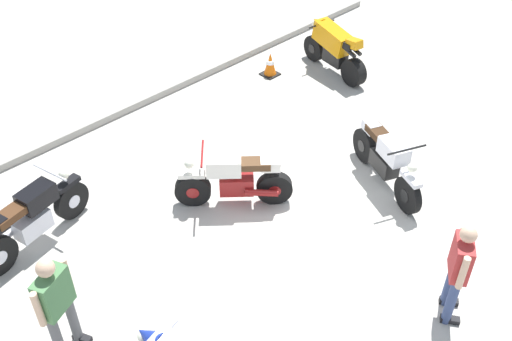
# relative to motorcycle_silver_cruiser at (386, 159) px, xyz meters

# --- Properties ---
(ground_plane) EXTENTS (40.00, 40.00, 0.00)m
(ground_plane) POSITION_rel_motorcycle_silver_cruiser_xyz_m (-1.39, 0.46, -0.52)
(ground_plane) COLOR #B7B2A8
(curb_edge) EXTENTS (14.00, 0.30, 0.15)m
(curb_edge) POSITION_rel_motorcycle_silver_cruiser_xyz_m (-1.39, 5.06, -0.45)
(curb_edge) COLOR #9C978F
(curb_edge) RESTS_ON ground
(motorcycle_silver_cruiser) EXTENTS (1.01, 1.97, 1.09)m
(motorcycle_silver_cruiser) POSITION_rel_motorcycle_silver_cruiser_xyz_m (0.00, 0.00, 0.00)
(motorcycle_silver_cruiser) COLOR black
(motorcycle_silver_cruiser) RESTS_ON ground
(motorcycle_orange_sportbike) EXTENTS (0.71, 1.95, 1.14)m
(motorcycle_orange_sportbike) POSITION_rel_motorcycle_silver_cruiser_xyz_m (2.34, 3.14, 0.07)
(motorcycle_orange_sportbike) COLOR black
(motorcycle_orange_sportbike) RESTS_ON ground
(motorcycle_cream_vintage) EXTENTS (1.56, 1.42, 1.07)m
(motorcycle_cream_vintage) POSITION_rel_motorcycle_silver_cruiser_xyz_m (-2.21, 1.42, -0.03)
(motorcycle_cream_vintage) COLOR black
(motorcycle_cream_vintage) RESTS_ON ground
(motorcycle_black_cruiser) EXTENTS (2.06, 0.75, 1.09)m
(motorcycle_black_cruiser) POSITION_rel_motorcycle_silver_cruiser_xyz_m (-5.02, 2.86, 0.00)
(motorcycle_black_cruiser) COLOR black
(motorcycle_black_cruiser) RESTS_ON ground
(person_in_red_shirt) EXTENTS (0.57, 0.49, 1.62)m
(person_in_red_shirt) POSITION_rel_motorcycle_silver_cruiser_xyz_m (-1.64, -2.28, 0.40)
(person_in_red_shirt) COLOR #384772
(person_in_red_shirt) RESTS_ON ground
(person_in_green_shirt) EXTENTS (0.63, 0.46, 1.68)m
(person_in_green_shirt) POSITION_rel_motorcycle_silver_cruiser_xyz_m (-5.68, 0.80, 0.44)
(person_in_green_shirt) COLOR #59595B
(person_in_green_shirt) RESTS_ON ground
(traffic_cone) EXTENTS (0.36, 0.36, 0.53)m
(traffic_cone) POSITION_rel_motorcycle_silver_cruiser_xyz_m (1.24, 4.02, -0.26)
(traffic_cone) COLOR black
(traffic_cone) RESTS_ON ground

